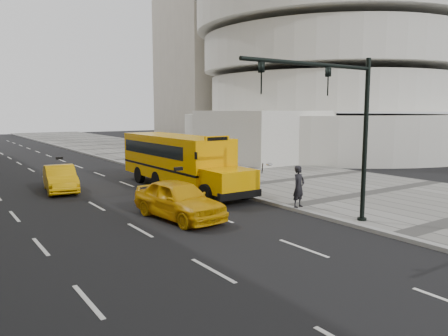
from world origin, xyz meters
TOP-DOWN VIEW (x-y plane):
  - ground at (0.00, 0.00)m, footprint 140.00×140.00m
  - sidewalk_museum at (12.00, 0.00)m, footprint 12.00×140.00m
  - curb_museum at (6.00, 0.00)m, footprint 0.30×140.00m
  - guggenheim at (29.37, 18.51)m, footprint 33.20×42.20m
  - school_bus at (4.50, 2.21)m, footprint 2.96×11.56m
  - taxi_near at (1.06, -4.26)m, footprint 2.40×4.90m
  - taxi_far at (-1.40, 4.80)m, footprint 2.11×4.52m
  - pedestrian at (6.18, -5.98)m, footprint 0.75×0.57m
  - traffic_signal at (5.19, -9.09)m, footprint 6.18×0.36m

SIDE VIEW (x-z plane):
  - ground at x=0.00m, z-range 0.00..0.00m
  - sidewalk_museum at x=12.00m, z-range 0.00..0.15m
  - curb_museum at x=6.00m, z-range 0.00..0.15m
  - taxi_far at x=-1.40m, z-range 0.00..1.43m
  - taxi_near at x=1.06m, z-range 0.00..1.61m
  - pedestrian at x=6.18m, z-range 0.15..2.02m
  - school_bus at x=4.50m, z-range 0.17..3.36m
  - traffic_signal at x=5.19m, z-range 0.89..7.29m
  - guggenheim at x=29.37m, z-range -3.92..31.08m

